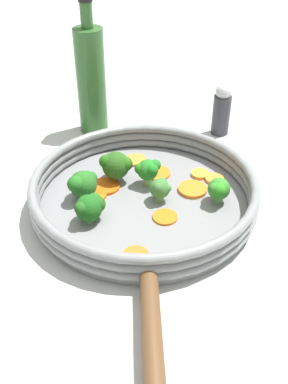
{
  "coord_description": "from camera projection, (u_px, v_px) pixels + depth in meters",
  "views": [
    {
      "loc": [
        -0.51,
        -0.2,
        0.42
      ],
      "look_at": [
        0.0,
        0.0,
        0.03
      ],
      "focal_mm": 42.0,
      "sensor_mm": 36.0,
      "label": 1
    }
  ],
  "objects": [
    {
      "name": "ground_plane",
      "position": [
        144.0,
        206.0,
        0.69
      ],
      "size": [
        4.0,
        4.0,
        0.0
      ],
      "primitive_type": "plane",
      "color": "#B4BBB9"
    },
    {
      "name": "skillet",
      "position": [
        144.0,
        203.0,
        0.69
      ],
      "size": [
        0.33,
        0.33,
        0.01
      ],
      "primitive_type": "cylinder",
      "color": "gray",
      "rests_on": "ground_plane"
    },
    {
      "name": "skillet_rim_wall",
      "position": [
        144.0,
        189.0,
        0.67
      ],
      "size": [
        0.34,
        0.34,
        0.04
      ],
      "color": "gray",
      "rests_on": "skillet"
    },
    {
      "name": "skillet_handle",
      "position": [
        152.0,
        334.0,
        0.47
      ],
      "size": [
        0.17,
        0.09,
        0.02
      ],
      "primitive_type": "cylinder",
      "rotation": [
        1.57,
        0.0,
        5.11
      ],
      "color": "brown",
      "rests_on": "skillet"
    },
    {
      "name": "skillet_rivet_left",
      "position": [
        119.0,
        272.0,
        0.56
      ],
      "size": [
        0.01,
        0.01,
        0.01
      ],
      "primitive_type": "sphere",
      "color": "gray",
      "rests_on": "skillet"
    },
    {
      "name": "skillet_rivet_right",
      "position": [
        177.0,
        271.0,
        0.56
      ],
      "size": [
        0.01,
        0.01,
        0.01
      ],
      "primitive_type": "sphere",
      "color": "gray",
      "rests_on": "skillet"
    },
    {
      "name": "carrot_slice_0",
      "position": [
        95.0,
        195.0,
        0.69
      ],
      "size": [
        0.05,
        0.05,
        0.0
      ],
      "primitive_type": "cylinder",
      "rotation": [
        0.0,
        0.0,
        2.85
      ],
      "color": "orange",
      "rests_on": "skillet"
    },
    {
      "name": "carrot_slice_1",
      "position": [
        157.0,
        173.0,
        0.74
      ],
      "size": [
        0.06,
        0.06,
        0.0
      ],
      "primitive_type": "cylinder",
      "rotation": [
        0.0,
        0.0,
        4.29
      ],
      "color": "orange",
      "rests_on": "skillet"
    },
    {
      "name": "carrot_slice_2",
      "position": [
        106.0,
        186.0,
        0.71
      ],
      "size": [
        0.06,
        0.06,
        0.0
      ],
      "primitive_type": "cylinder",
      "rotation": [
        0.0,
        0.0,
        1.28
      ],
      "color": "#E25C12",
      "rests_on": "skillet"
    },
    {
      "name": "carrot_slice_3",
      "position": [
        165.0,
        217.0,
        0.65
      ],
      "size": [
        0.05,
        0.05,
        0.0
      ],
      "primitive_type": "cylinder",
      "rotation": [
        0.0,
        0.0,
        2.27
      ],
      "color": "orange",
      "rests_on": "skillet"
    },
    {
      "name": "carrot_slice_4",
      "position": [
        200.0,
        174.0,
        0.73
      ],
      "size": [
        0.03,
        0.03,
        0.01
      ],
      "primitive_type": "cylinder",
      "rotation": [
        0.0,
        0.0,
        4.7
      ],
      "color": "#F99D2E",
      "rests_on": "skillet"
    },
    {
      "name": "carrot_slice_5",
      "position": [
        136.0,
        160.0,
        0.77
      ],
      "size": [
        0.04,
        0.04,
        0.0
      ],
      "primitive_type": "cylinder",
      "rotation": [
        0.0,
        0.0,
        6.05
      ],
      "color": "orange",
      "rests_on": "skillet"
    },
    {
      "name": "carrot_slice_6",
      "position": [
        193.0,
        189.0,
        0.7
      ],
      "size": [
        0.06,
        0.06,
        0.01
      ],
      "primitive_type": "cylinder",
      "rotation": [
        0.0,
        0.0,
        1.99
      ],
      "color": "orange",
      "rests_on": "skillet"
    },
    {
      "name": "carrot_slice_7",
      "position": [
        136.0,
        255.0,
        0.58
      ],
      "size": [
        0.05,
        0.05,
        0.0
      ],
      "primitive_type": "cylinder",
      "rotation": [
        0.0,
        0.0,
        2.59
      ],
      "color": "orange",
      "rests_on": "skillet"
    },
    {
      "name": "carrot_slice_8",
      "position": [
        214.0,
        179.0,
        0.72
      ],
      "size": [
        0.03,
        0.03,
        0.0
      ],
      "primitive_type": "cylinder",
      "rotation": [
        0.0,
        0.0,
        6.16
      ],
      "color": "orange",
      "rests_on": "skillet"
    },
    {
      "name": "broccoli_floret_0",
      "position": [
        90.0,
        207.0,
        0.63
      ],
      "size": [
        0.05,
        0.04,
        0.04
      ],
      "color": "#71A65F",
      "rests_on": "skillet"
    },
    {
      "name": "broccoli_floret_1",
      "position": [
        218.0,
        190.0,
        0.66
      ],
      "size": [
        0.04,
        0.03,
        0.04
      ],
      "color": "#5E9154",
      "rests_on": "skillet"
    },
    {
      "name": "broccoli_floret_2",
      "position": [
        116.0,
        165.0,
        0.71
      ],
      "size": [
        0.05,
        0.05,
        0.05
      ],
      "color": "olive",
      "rests_on": "skillet"
    },
    {
      "name": "broccoli_floret_3",
      "position": [
        148.0,
        170.0,
        0.7
      ],
      "size": [
        0.03,
        0.04,
        0.04
      ],
      "color": "#8CB45D",
      "rests_on": "skillet"
    },
    {
      "name": "broccoli_floret_4",
      "position": [
        160.0,
        189.0,
        0.67
      ],
      "size": [
        0.04,
        0.03,
        0.04
      ],
      "color": "#719852",
      "rests_on": "skillet"
    },
    {
      "name": "broccoli_floret_5",
      "position": [
        83.0,
        184.0,
        0.67
      ],
      "size": [
        0.05,
        0.04,
        0.05
      ],
      "color": "#6DA65B",
      "rests_on": "skillet"
    },
    {
      "name": "salt_shaker",
      "position": [
        222.0,
        109.0,
        0.85
      ],
      "size": [
        0.03,
        0.03,
        0.1
      ],
      "color": "#333338",
      "rests_on": "ground_plane"
    },
    {
      "name": "oil_bottle",
      "position": [
        91.0,
        80.0,
        0.83
      ],
      "size": [
        0.05,
        0.05,
        0.25
      ],
      "color": "#2D5B28",
      "rests_on": "ground_plane"
    }
  ]
}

